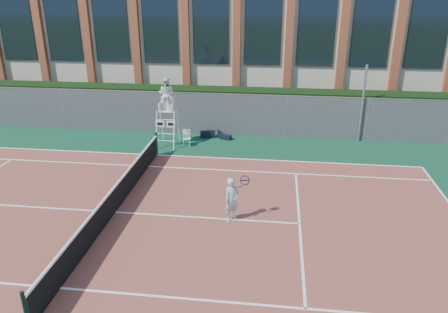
# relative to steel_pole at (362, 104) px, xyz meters

# --- Properties ---
(ground) EXTENTS (120.00, 120.00, 0.00)m
(ground) POSITION_rel_steel_pole_xyz_m (-9.66, -8.70, -1.94)
(ground) COLOR #233814
(apron) EXTENTS (36.00, 20.00, 0.01)m
(apron) POSITION_rel_steel_pole_xyz_m (-9.66, -7.70, -1.93)
(apron) COLOR #0C3723
(apron) RESTS_ON ground
(tennis_court) EXTENTS (23.77, 10.97, 0.02)m
(tennis_court) POSITION_rel_steel_pole_xyz_m (-9.66, -8.70, -1.92)
(tennis_court) COLOR brown
(tennis_court) RESTS_ON apron
(tennis_net) EXTENTS (0.10, 11.30, 1.10)m
(tennis_net) POSITION_rel_steel_pole_xyz_m (-9.66, -8.70, -1.40)
(tennis_net) COLOR black
(tennis_net) RESTS_ON ground
(fence) EXTENTS (40.00, 0.06, 2.20)m
(fence) POSITION_rel_steel_pole_xyz_m (-9.66, 0.10, -0.84)
(fence) COLOR #595E60
(fence) RESTS_ON ground
(hedge) EXTENTS (40.00, 1.40, 2.20)m
(hedge) POSITION_rel_steel_pole_xyz_m (-9.66, 1.30, -0.84)
(hedge) COLOR black
(hedge) RESTS_ON ground
(building) EXTENTS (45.00, 10.60, 8.22)m
(building) POSITION_rel_steel_pole_xyz_m (-9.66, 9.25, 2.21)
(building) COLOR beige
(building) RESTS_ON ground
(steel_pole) EXTENTS (0.12, 0.12, 3.87)m
(steel_pole) POSITION_rel_steel_pole_xyz_m (0.00, 0.00, 0.00)
(steel_pole) COLOR #9EA0A5
(steel_pole) RESTS_ON ground
(umpire_chair) EXTENTS (0.95, 1.46, 3.40)m
(umpire_chair) POSITION_rel_steel_pole_xyz_m (-9.46, -1.65, 0.54)
(umpire_chair) COLOR white
(umpire_chair) RESTS_ON ground
(plastic_chair) EXTENTS (0.43, 0.43, 0.80)m
(plastic_chair) POSITION_rel_steel_pole_xyz_m (-8.53, -1.70, -1.46)
(plastic_chair) COLOR silver
(plastic_chair) RESTS_ON apron
(sports_bag_near) EXTENTS (0.80, 0.41, 0.33)m
(sports_bag_near) POSITION_rel_steel_pole_xyz_m (-7.68, -0.40, -1.76)
(sports_bag_near) COLOR black
(sports_bag_near) RESTS_ON apron
(sports_bag_far) EXTENTS (0.65, 0.43, 0.24)m
(sports_bag_far) POSITION_rel_steel_pole_xyz_m (-6.73, -0.57, -1.81)
(sports_bag_far) COLOR black
(sports_bag_far) RESTS_ON apron
(tennis_player) EXTENTS (0.92, 0.74, 1.55)m
(tennis_player) POSITION_rel_steel_pole_xyz_m (-5.53, -8.71, -1.14)
(tennis_player) COLOR #A9C1CB
(tennis_player) RESTS_ON tennis_court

